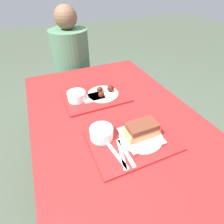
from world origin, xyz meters
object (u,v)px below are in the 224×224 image
tray_far (96,96)px  bowl_coleslaw_far (77,96)px  bowl_coleslaw_near (101,132)px  brisket_sandwich_plate (141,132)px  wings_plate_far (104,92)px  person_seated_across (71,56)px  tray_near (131,140)px

tray_far → bowl_coleslaw_far: bearing=-177.6°
bowl_coleslaw_near → brisket_sandwich_plate: brisket_sandwich_plate is taller
bowl_coleslaw_near → bowl_coleslaw_far: 0.37m
wings_plate_far → person_seated_across: size_ratio=0.28×
brisket_sandwich_plate → person_seated_across: person_seated_across is taller
person_seated_across → brisket_sandwich_plate: bearing=-85.9°
bowl_coleslaw_near → bowl_coleslaw_far: (-0.03, 0.37, 0.00)m
bowl_coleslaw_near → bowl_coleslaw_far: size_ratio=1.00×
brisket_sandwich_plate → bowl_coleslaw_far: (-0.21, 0.45, -0.00)m
tray_near → brisket_sandwich_plate: (0.05, -0.01, 0.04)m
person_seated_across → wings_plate_far: bearing=-85.5°
wings_plate_far → person_seated_across: 0.71m
tray_near → bowl_coleslaw_near: 0.15m
tray_far → person_seated_across: (-0.00, 0.69, 0.04)m
tray_near → wings_plate_far: size_ratio=2.02×
bowl_coleslaw_near → tray_far: bearing=75.5°
tray_near → bowl_coleslaw_far: bearing=109.6°
brisket_sandwich_plate → bowl_coleslaw_far: bearing=114.8°
brisket_sandwich_plate → wings_plate_far: (-0.03, 0.44, -0.02)m
brisket_sandwich_plate → bowl_coleslaw_far: brisket_sandwich_plate is taller
tray_near → bowl_coleslaw_near: bearing=149.8°
bowl_coleslaw_far → person_seated_across: person_seated_across is taller
bowl_coleslaw_far → person_seated_across: 0.71m
tray_far → bowl_coleslaw_far: size_ratio=3.59×
brisket_sandwich_plate → wings_plate_far: bearing=93.4°
brisket_sandwich_plate → person_seated_across: (-0.08, 1.15, -0.00)m
person_seated_across → bowl_coleslaw_far: bearing=-100.2°
tray_far → brisket_sandwich_plate: brisket_sandwich_plate is taller
bowl_coleslaw_near → person_seated_across: 1.07m
bowl_coleslaw_near → person_seated_across: person_seated_across is taller
wings_plate_far → bowl_coleslaw_far: bearing=177.1°
wings_plate_far → bowl_coleslaw_near: bearing=-112.7°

